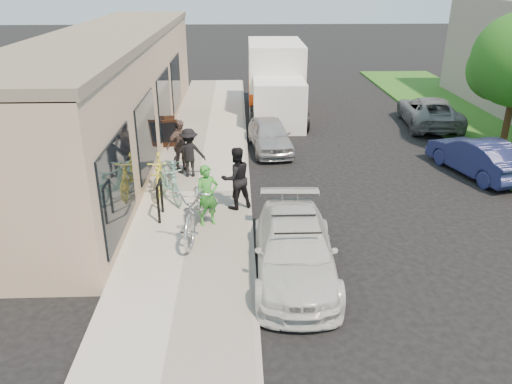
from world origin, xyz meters
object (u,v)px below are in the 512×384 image
object	(u,v)px
bystander_b	(180,146)
sedan_silver	(270,135)
tandem_bike	(198,207)
man_standing	(236,178)
bike_rack	(160,196)
far_car_gray	(429,112)
woman_rider	(207,195)
cruiser_bike_c	(159,175)
moving_truck	(276,83)
far_car_blue	(477,156)
bystander_a	(189,153)
sedan_white	(295,250)
cruiser_bike_b	(173,169)
cruiser_bike_a	(169,183)
sandwich_board	(168,132)

from	to	relation	value
bystander_b	sedan_silver	bearing A→B (deg)	-2.18
tandem_bike	man_standing	world-z (taller)	man_standing
bike_rack	far_car_gray	size ratio (longest dim) A/B	0.22
far_car_gray	woman_rider	world-z (taller)	woman_rider
far_car_gray	man_standing	distance (m)	11.74
cruiser_bike_c	woman_rider	bearing A→B (deg)	-58.25
moving_truck	woman_rider	size ratio (longest dim) A/B	4.15
far_car_blue	man_standing	world-z (taller)	man_standing
woman_rider	bystander_a	xyz separation A→B (m)	(-0.73, 3.37, -0.02)
moving_truck	cruiser_bike_c	distance (m)	10.46
sedan_white	far_car_gray	world-z (taller)	sedan_white
far_car_gray	bystander_a	xyz separation A→B (m)	(-9.74, -5.90, 0.29)
moving_truck	cruiser_bike_b	size ratio (longest dim) A/B	4.29
sedan_white	man_standing	bearing A→B (deg)	113.84
sedan_white	far_car_gray	xyz separation A→B (m)	(7.04, 11.46, 0.02)
far_car_blue	bystander_b	distance (m)	9.60
far_car_gray	cruiser_bike_a	world-z (taller)	far_car_gray
cruiser_bike_a	bystander_a	xyz separation A→B (m)	(0.43, 1.85, 0.24)
far_car_blue	woman_rider	xyz separation A→B (m)	(-8.52, -3.55, 0.33)
bystander_a	far_car_gray	bearing A→B (deg)	-151.57
bystander_a	far_car_blue	bearing A→B (deg)	178.34
man_standing	cruiser_bike_a	world-z (taller)	man_standing
far_car_blue	man_standing	xyz separation A→B (m)	(-7.80, -2.59, 0.40)
tandem_bike	man_standing	xyz separation A→B (m)	(0.93, 1.43, 0.17)
moving_truck	tandem_bike	bearing A→B (deg)	-102.00
bystander_a	bike_rack	bearing A→B (deg)	77.30
far_car_blue	sedan_silver	bearing A→B (deg)	-37.46
sedan_white	far_car_blue	size ratio (longest dim) A/B	1.15
cruiser_bike_c	bystander_a	world-z (taller)	bystander_a
far_car_blue	cruiser_bike_b	distance (m)	9.74
tandem_bike	cruiser_bike_a	xyz separation A→B (m)	(-0.95, 2.00, -0.16)
sandwich_board	bystander_b	xyz separation A→B (m)	(0.72, -2.54, 0.30)
cruiser_bike_c	bystander_a	xyz separation A→B (m)	(0.77, 1.33, 0.21)
sedan_white	bystander_a	bearing A→B (deg)	118.17
sandwich_board	woman_rider	bearing A→B (deg)	-89.26
cruiser_bike_b	bystander_a	distance (m)	0.76
far_car_gray	cruiser_bike_c	size ratio (longest dim) A/B	2.41
far_car_blue	tandem_bike	xyz separation A→B (m)	(-8.74, -4.02, 0.23)
sedan_silver	moving_truck	bearing A→B (deg)	78.17
far_car_gray	far_car_blue	bearing A→B (deg)	91.57
woman_rider	cruiser_bike_a	bearing A→B (deg)	108.44
far_car_blue	woman_rider	world-z (taller)	woman_rider
far_car_gray	sandwich_board	bearing A→B (deg)	21.45
cruiser_bike_a	cruiser_bike_b	world-z (taller)	cruiser_bike_a
sandwich_board	far_car_blue	bearing A→B (deg)	-30.24
bike_rack	cruiser_bike_b	size ratio (longest dim) A/B	0.65
tandem_bike	cruiser_bike_c	distance (m)	2.83
sandwich_board	sedan_white	world-z (taller)	sedan_white
far_car_gray	cruiser_bike_b	xyz separation A→B (m)	(-10.21, -6.38, -0.08)
bystander_a	tandem_bike	bearing A→B (deg)	94.95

